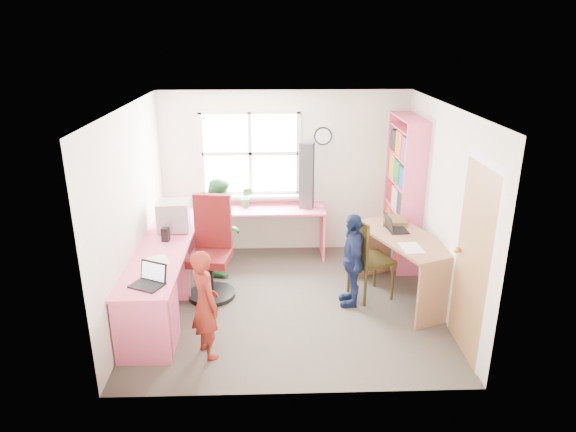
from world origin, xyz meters
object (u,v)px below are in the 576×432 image
object	(u,v)px
laptop_left	(150,280)
laptop_right	(394,227)
crt_monitor	(174,216)
person_navy	(352,260)
swivel_chair	(212,254)
person_red	(205,304)
cd_tower	(307,176)
l_desk	(176,282)
potted_plant	(246,197)
wooden_chair	(366,255)
right_desk	(404,253)
bookshelf	(403,195)
person_green	(221,225)

from	to	relation	value
laptop_left	laptop_right	bearing A→B (deg)	49.66
crt_monitor	person_navy	xyz separation A→B (m)	(2.22, -0.63, -0.36)
swivel_chair	person_red	world-z (taller)	swivel_chair
crt_monitor	laptop_right	xyz separation A→B (m)	(2.77, -0.30, -0.07)
cd_tower	person_red	xyz separation A→B (m)	(-1.18, -2.47, -0.65)
l_desk	crt_monitor	xyz separation A→B (m)	(-0.15, 0.87, 0.49)
laptop_right	potted_plant	distance (m)	2.22
wooden_chair	laptop_left	bearing A→B (deg)	-178.64
right_desk	person_red	world-z (taller)	person_red
right_desk	wooden_chair	bearing A→B (deg)	155.13
right_desk	laptop_right	xyz separation A→B (m)	(-0.10, 0.20, 0.28)
right_desk	person_navy	xyz separation A→B (m)	(-0.66, -0.13, -0.02)
right_desk	laptop_left	world-z (taller)	laptop_left
bookshelf	person_green	xyz separation A→B (m)	(-2.54, -0.21, -0.34)
swivel_chair	person_navy	size ratio (longest dim) A/B	1.09
right_desk	wooden_chair	xyz separation A→B (m)	(-0.46, 0.02, -0.03)
swivel_chair	laptop_right	bearing A→B (deg)	8.61
wooden_chair	person_navy	xyz separation A→B (m)	(-0.19, -0.15, 0.01)
cd_tower	person_navy	bearing A→B (deg)	-58.79
right_desk	crt_monitor	size ratio (longest dim) A/B	3.83
crt_monitor	person_navy	bearing A→B (deg)	-18.84
potted_plant	laptop_right	bearing A→B (deg)	-31.94
wooden_chair	person_red	distance (m)	2.17
person_red	potted_plant	bearing A→B (deg)	-37.28
potted_plant	wooden_chair	bearing A→B (deg)	-41.57
l_desk	person_red	size ratio (longest dim) A/B	2.52
crt_monitor	laptop_left	xyz separation A→B (m)	(0.01, -1.50, -0.15)
cd_tower	person_red	size ratio (longest dim) A/B	0.82
person_red	l_desk	bearing A→B (deg)	-0.51
cd_tower	crt_monitor	bearing A→B (deg)	-140.39
crt_monitor	person_green	distance (m)	0.74
swivel_chair	cd_tower	bearing A→B (deg)	50.89
wooden_chair	laptop_right	xyz separation A→B (m)	(0.36, 0.18, 0.31)
right_desk	crt_monitor	xyz separation A→B (m)	(-2.87, 0.50, 0.34)
l_desk	potted_plant	world-z (taller)	potted_plant
right_desk	bookshelf	bearing A→B (deg)	56.06
laptop_right	wooden_chair	bearing A→B (deg)	111.22
wooden_chair	crt_monitor	distance (m)	2.49
laptop_left	person_navy	size ratio (longest dim) A/B	0.34
swivel_chair	person_green	xyz separation A→B (m)	(0.07, 0.70, 0.11)
laptop_left	person_navy	xyz separation A→B (m)	(2.21, 0.87, -0.22)
laptop_left	cd_tower	xyz separation A→B (m)	(1.75, 2.34, 0.43)
wooden_chair	person_red	size ratio (longest dim) A/B	0.91
l_desk	right_desk	world-z (taller)	right_desk
wooden_chair	l_desk	bearing A→B (deg)	168.23
cd_tower	potted_plant	distance (m)	0.93
bookshelf	potted_plant	distance (m)	2.23
swivel_chair	right_desk	bearing A→B (deg)	3.81
potted_plant	person_navy	world-z (taller)	person_navy
swivel_chair	person_green	distance (m)	0.71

